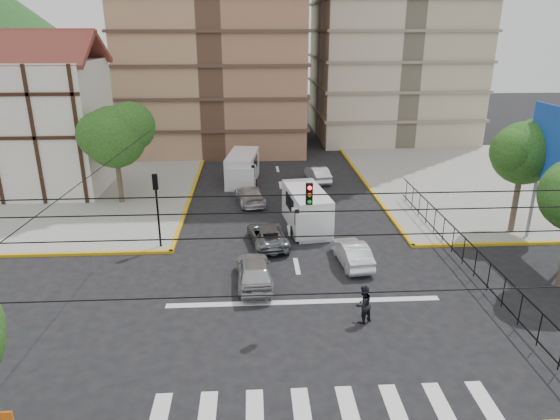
{
  "coord_description": "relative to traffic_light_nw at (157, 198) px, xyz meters",
  "views": [
    {
      "loc": [
        -2.32,
        -19.42,
        12.21
      ],
      "look_at": [
        -1.03,
        3.05,
        4.0
      ],
      "focal_mm": 32.0,
      "sensor_mm": 36.0,
      "label": 1
    }
  ],
  "objects": [
    {
      "name": "sidewalk_nw",
      "position": [
        -12.2,
        12.2,
        -3.04
      ],
      "size": [
        26.0,
        26.0,
        0.15
      ],
      "primitive_type": "cube",
      "color": "gray",
      "rests_on": "ground"
    },
    {
      "name": "van_left_lane",
      "position": [
        4.66,
        12.92,
        -1.9
      ],
      "size": [
        2.86,
        5.78,
        2.5
      ],
      "rotation": [
        0.0,
        0.0,
        -0.13
      ],
      "color": "silver",
      "rests_on": "ground"
    },
    {
      "name": "car_grey_mid_left",
      "position": [
        6.3,
        0.19,
        -2.5
      ],
      "size": [
        2.62,
        4.63,
        1.22
      ],
      "primitive_type": "imported",
      "rotation": [
        0.0,
        0.0,
        3.28
      ],
      "color": "slate",
      "rests_on": "ground"
    },
    {
      "name": "tree_tudor",
      "position": [
        -4.1,
        8.21,
        2.11
      ],
      "size": [
        5.39,
        4.4,
        7.43
      ],
      "color": "#473828",
      "rests_on": "ground"
    },
    {
      "name": "car_darkgrey_mid_right",
      "position": [
        9.01,
        8.39,
        -2.34
      ],
      "size": [
        2.08,
        4.62,
        1.54
      ],
      "primitive_type": "imported",
      "rotation": [
        0.0,
        0.0,
        3.2
      ],
      "color": "#29292C",
      "rests_on": "ground"
    },
    {
      "name": "traffic_light_hanging",
      "position": [
        7.8,
        -9.84,
        2.79
      ],
      "size": [
        18.0,
        9.12,
        0.92
      ],
      "color": "black",
      "rests_on": "ground"
    },
    {
      "name": "stop_line",
      "position": [
        7.8,
        -6.6,
        -3.11
      ],
      "size": [
        13.0,
        0.4,
        0.01
      ],
      "primitive_type": "cube",
      "color": "silver",
      "rests_on": "ground"
    },
    {
      "name": "sidewalk_ne",
      "position": [
        27.8,
        12.2,
        -3.04
      ],
      "size": [
        26.0,
        26.0,
        0.15
      ],
      "primitive_type": "cube",
      "color": "gray",
      "rests_on": "ground"
    },
    {
      "name": "tudor_building",
      "position": [
        -11.2,
        12.2,
        2.14
      ],
      "size": [
        10.8,
        8.05,
        12.23
      ],
      "color": "silver",
      "rests_on": "ground"
    },
    {
      "name": "pedestrian_crosswalk",
      "position": [
        10.2,
        -8.43,
        -2.23
      ],
      "size": [
        1.08,
        1.02,
        1.76
      ],
      "primitive_type": "imported",
      "rotation": [
        0.0,
        0.0,
        3.7
      ],
      "color": "black",
      "rests_on": "ground"
    },
    {
      "name": "car_silver_rear_left",
      "position": [
        5.27,
        7.79,
        -2.47
      ],
      "size": [
        2.5,
        4.68,
        1.29
      ],
      "primitive_type": "imported",
      "rotation": [
        0.0,
        0.0,
        3.3
      ],
      "color": "silver",
      "rests_on": "ground"
    },
    {
      "name": "van_right_lane",
      "position": [
        8.92,
        2.62,
        -1.9
      ],
      "size": [
        2.86,
        5.76,
        2.48
      ],
      "rotation": [
        0.0,
        0.0,
        0.13
      ],
      "color": "silver",
      "rests_on": "ground"
    },
    {
      "name": "car_white_front_right",
      "position": [
        10.84,
        -2.66,
        -2.45
      ],
      "size": [
        1.8,
        4.12,
        1.32
      ],
      "primitive_type": "imported",
      "rotation": [
        0.0,
        0.0,
        3.24
      ],
      "color": "white",
      "rests_on": "ground"
    },
    {
      "name": "traffic_light_nw",
      "position": [
        0.0,
        0.0,
        0.0
      ],
      "size": [
        0.28,
        0.22,
        4.4
      ],
      "color": "black",
      "rests_on": "ground"
    },
    {
      "name": "car_white_rear_right",
      "position": [
        10.99,
        13.12,
        -2.46
      ],
      "size": [
        1.96,
        4.1,
        1.3
      ],
      "primitive_type": "imported",
      "rotation": [
        0.0,
        0.0,
        3.3
      ],
      "color": "white",
      "rests_on": "ground"
    },
    {
      "name": "tree_park_c",
      "position": [
        21.89,
        1.21,
        2.22
      ],
      "size": [
        4.65,
        3.8,
        7.25
      ],
      "color": "#473828",
      "rests_on": "ground"
    },
    {
      "name": "park_fence",
      "position": [
        16.8,
        -3.3,
        -3.11
      ],
      "size": [
        0.1,
        22.5,
        1.66
      ],
      "primitive_type": null,
      "color": "black",
      "rests_on": "ground"
    },
    {
      "name": "crosswalk_stripes",
      "position": [
        7.8,
        -13.8,
        -3.11
      ],
      "size": [
        12.0,
        2.4,
        0.01
      ],
      "primitive_type": "cube",
      "color": "silver",
      "rests_on": "ground"
    },
    {
      "name": "car_silver_front_left",
      "position": [
        5.47,
        -4.69,
        -2.37
      ],
      "size": [
        2.03,
        4.48,
        1.49
      ],
      "primitive_type": "imported",
      "rotation": [
        0.0,
        0.0,
        3.2
      ],
      "color": "#ACACB1",
      "rests_on": "ground"
    },
    {
      "name": "ground",
      "position": [
        7.8,
        -7.8,
        -3.11
      ],
      "size": [
        160.0,
        160.0,
        0.0
      ],
      "primitive_type": "plane",
      "color": "black",
      "rests_on": "ground"
    }
  ]
}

